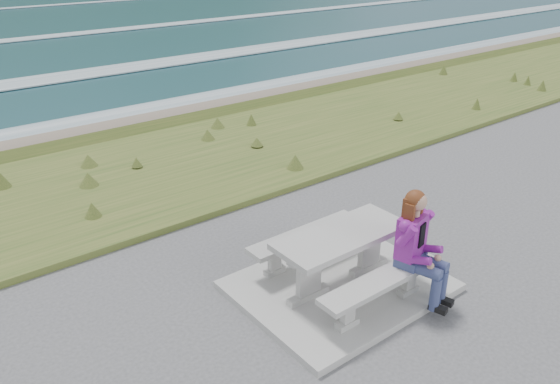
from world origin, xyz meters
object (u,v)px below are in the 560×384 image
Objects in this scene: bench_seaward at (305,239)px; seated_woman at (421,261)px; picnic_table at (341,245)px; bench_landward at (381,285)px.

seated_woman reaches higher than bench_seaward.
picnic_table is 0.74m from bench_landward.
seated_woman is at bearing -56.59° from picnic_table.
bench_landward is at bearing 151.81° from seated_woman.
picnic_table is at bearing 90.00° from bench_landward.
bench_landward is 1.00× the size of bench_seaward.
seated_woman is (0.55, -0.13, 0.18)m from bench_landward.
bench_landward is 0.60m from seated_woman.
picnic_table is at bearing 108.90° from seated_woman.
picnic_table is 1.00× the size of bench_landward.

